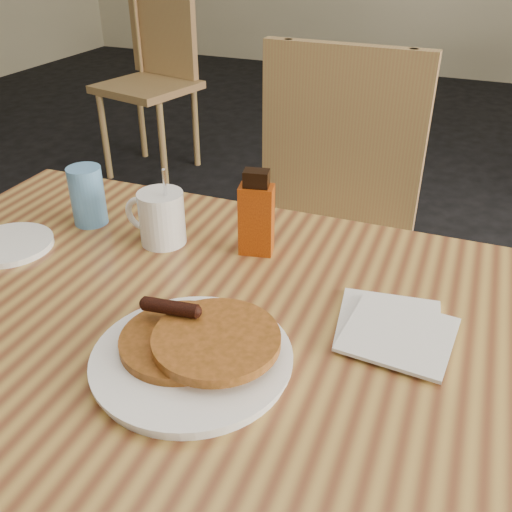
{
  "coord_description": "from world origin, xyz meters",
  "views": [
    {
      "loc": [
        0.34,
        -0.72,
        1.3
      ],
      "look_at": [
        0.02,
        0.03,
        0.81
      ],
      "focal_mm": 40.0,
      "sensor_mm": 36.0,
      "label": 1
    }
  ],
  "objects": [
    {
      "name": "syrup_bottle",
      "position": [
        -0.02,
        0.14,
        0.83
      ],
      "size": [
        0.07,
        0.05,
        0.16
      ],
      "rotation": [
        0.0,
        0.0,
        0.22
      ],
      "color": "maroon",
      "rests_on": "main_table"
    },
    {
      "name": "coffee_mug",
      "position": [
        -0.21,
        0.1,
        0.8
      ],
      "size": [
        0.13,
        0.09,
        0.16
      ],
      "rotation": [
        0.0,
        0.0,
        0.06
      ],
      "color": "white",
      "rests_on": "main_table"
    },
    {
      "name": "napkin_stack",
      "position": [
        0.26,
        -0.01,
        0.76
      ],
      "size": [
        0.19,
        0.2,
        0.01
      ],
      "rotation": [
        0.0,
        0.0,
        0.15
      ],
      "color": "white",
      "rests_on": "main_table"
    },
    {
      "name": "chair_main_far",
      "position": [
        -0.04,
        0.67,
        0.61
      ],
      "size": [
        0.46,
        0.46,
        1.02
      ],
      "rotation": [
        0.0,
        0.0,
        -0.01
      ],
      "color": "#987D47",
      "rests_on": "floor"
    },
    {
      "name": "blue_tumbler",
      "position": [
        -0.39,
        0.12,
        0.81
      ],
      "size": [
        0.07,
        0.07,
        0.12
      ],
      "primitive_type": "cylinder",
      "rotation": [
        0.0,
        0.0,
        0.04
      ],
      "color": "#5B99D6",
      "rests_on": "main_table"
    },
    {
      "name": "chair_wall_extra",
      "position": [
        -1.44,
        2.06,
        0.61
      ],
      "size": [
        0.55,
        0.55,
        1.02
      ],
      "rotation": [
        0.0,
        0.0,
        -0.22
      ],
      "color": "#987D47",
      "rests_on": "floor"
    },
    {
      "name": "side_saucer",
      "position": [
        -0.47,
        -0.03,
        0.76
      ],
      "size": [
        0.18,
        0.18,
        0.01
      ],
      "primitive_type": "cylinder",
      "rotation": [
        0.0,
        0.0,
        -0.11
      ],
      "color": "white",
      "rests_on": "main_table"
    },
    {
      "name": "pancake_plate",
      "position": [
        0.02,
        -0.19,
        0.77
      ],
      "size": [
        0.28,
        0.28,
        0.07
      ],
      "rotation": [
        0.0,
        0.0,
        -0.29
      ],
      "color": "white",
      "rests_on": "main_table"
    },
    {
      "name": "main_table",
      "position": [
        -0.05,
        -0.08,
        0.71
      ],
      "size": [
        1.29,
        0.89,
        0.75
      ],
      "rotation": [
        0.0,
        0.0,
        0.03
      ],
      "color": "#AE853E",
      "rests_on": "floor"
    }
  ]
}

